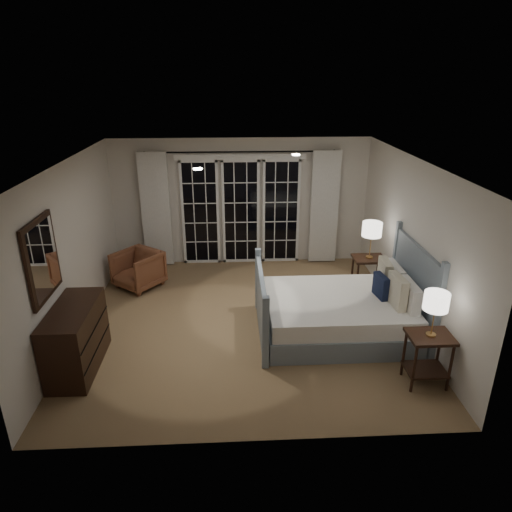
{
  "coord_description": "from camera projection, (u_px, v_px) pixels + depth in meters",
  "views": [
    {
      "loc": [
        -0.17,
        -6.25,
        3.64
      ],
      "look_at": [
        0.18,
        0.15,
        1.05
      ],
      "focal_mm": 32.0,
      "sensor_mm": 36.0,
      "label": 1
    }
  ],
  "objects": [
    {
      "name": "bed",
      "position": [
        341.0,
        312.0,
        6.77
      ],
      "size": [
        2.31,
        1.66,
        1.35
      ],
      "color": "slate",
      "rests_on": "floor"
    },
    {
      "name": "armchair",
      "position": [
        138.0,
        269.0,
        8.21
      ],
      "size": [
        1.02,
        1.03,
        0.67
      ],
      "primitive_type": "imported",
      "rotation": [
        0.0,
        0.0,
        -0.67
      ],
      "color": "brown",
      "rests_on": "floor"
    },
    {
      "name": "lamp_left",
      "position": [
        436.0,
        302.0,
        5.33
      ],
      "size": [
        0.29,
        0.29,
        0.57
      ],
      "color": "tan",
      "rests_on": "nightstand_left"
    },
    {
      "name": "french_doors",
      "position": [
        241.0,
        211.0,
        9.03
      ],
      "size": [
        2.5,
        0.04,
        2.2
      ],
      "color": "black",
      "rests_on": "wall_back"
    },
    {
      "name": "wall_right",
      "position": [
        412.0,
        244.0,
        6.82
      ],
      "size": [
        0.02,
        5.0,
        2.5
      ],
      "primitive_type": "cube",
      "color": "beige",
      "rests_on": "floor"
    },
    {
      "name": "curtain_rod",
      "position": [
        240.0,
        152.0,
        8.54
      ],
      "size": [
        3.5,
        0.03,
        0.03
      ],
      "primitive_type": "cylinder",
      "rotation": [
        0.0,
        1.57,
        0.0
      ],
      "color": "black",
      "rests_on": "wall_back"
    },
    {
      "name": "downlight_a",
      "position": [
        296.0,
        155.0,
        6.82
      ],
      "size": [
        0.12,
        0.12,
        0.01
      ],
      "primitive_type": "cylinder",
      "color": "white",
      "rests_on": "ceiling"
    },
    {
      "name": "dresser",
      "position": [
        76.0,
        338.0,
        5.91
      ],
      "size": [
        0.52,
        1.23,
        0.87
      ],
      "color": "black",
      "rests_on": "floor"
    },
    {
      "name": "mirror",
      "position": [
        42.0,
        259.0,
        5.48
      ],
      "size": [
        0.05,
        0.85,
        1.0
      ],
      "color": "black",
      "rests_on": "wall_left"
    },
    {
      "name": "wall_left",
      "position": [
        71.0,
        251.0,
        6.56
      ],
      "size": [
        0.02,
        5.0,
        2.5
      ],
      "primitive_type": "cube",
      "color": "beige",
      "rests_on": "floor"
    },
    {
      "name": "wall_back",
      "position": [
        241.0,
        202.0,
        9.0
      ],
      "size": [
        5.0,
        0.02,
        2.5
      ],
      "primitive_type": "cube",
      "color": "beige",
      "rests_on": "floor"
    },
    {
      "name": "downlight_b",
      "position": [
        198.0,
        169.0,
        5.82
      ],
      "size": [
        0.12,
        0.12,
        0.01
      ],
      "primitive_type": "cylinder",
      "color": "white",
      "rests_on": "ceiling"
    },
    {
      "name": "floor",
      "position": [
        245.0,
        322.0,
        7.16
      ],
      "size": [
        5.0,
        5.0,
        0.0
      ],
      "primitive_type": "plane",
      "color": "olive",
      "rests_on": "ground"
    },
    {
      "name": "nightstand_left",
      "position": [
        428.0,
        352.0,
        5.59
      ],
      "size": [
        0.53,
        0.42,
        0.69
      ],
      "color": "black",
      "rests_on": "floor"
    },
    {
      "name": "ceiling",
      "position": [
        244.0,
        162.0,
        6.22
      ],
      "size": [
        5.0,
        5.0,
        0.0
      ],
      "primitive_type": "plane",
      "rotation": [
        3.14,
        0.0,
        0.0
      ],
      "color": "white",
      "rests_on": "wall_back"
    },
    {
      "name": "lamp_right",
      "position": [
        372.0,
        230.0,
        7.6
      ],
      "size": [
        0.33,
        0.33,
        0.63
      ],
      "color": "tan",
      "rests_on": "nightstand_right"
    },
    {
      "name": "curtain_right",
      "position": [
        324.0,
        208.0,
        9.01
      ],
      "size": [
        0.55,
        0.1,
        2.25
      ],
      "primitive_type": "cube",
      "color": "silver",
      "rests_on": "curtain_rod"
    },
    {
      "name": "curtain_left",
      "position": [
        156.0,
        210.0,
        8.85
      ],
      "size": [
        0.55,
        0.1,
        2.25
      ],
      "primitive_type": "cube",
      "color": "silver",
      "rests_on": "curtain_rod"
    },
    {
      "name": "nightstand_right",
      "position": [
        368.0,
        270.0,
        7.88
      ],
      "size": [
        0.54,
        0.43,
        0.69
      ],
      "color": "black",
      "rests_on": "floor"
    },
    {
      "name": "wall_front",
      "position": [
        253.0,
        340.0,
        4.38
      ],
      "size": [
        5.0,
        0.02,
        2.5
      ],
      "primitive_type": "cube",
      "color": "beige",
      "rests_on": "floor"
    }
  ]
}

